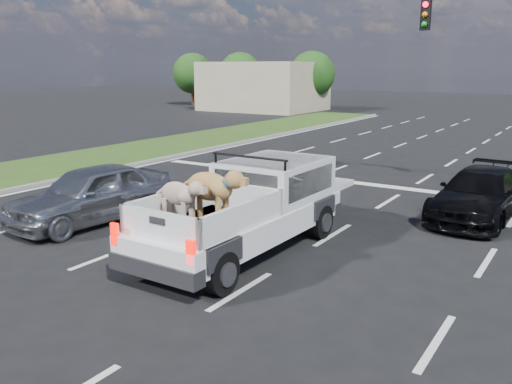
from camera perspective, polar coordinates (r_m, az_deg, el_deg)
ground at (r=11.04m, az=-9.23°, el=-8.33°), size 160.00×160.00×0.00m
road_markings at (r=16.27m, az=6.25°, el=-1.20°), size 17.75×60.00×0.01m
grass_median_left at (r=23.24m, az=-20.77°, el=2.45°), size 5.00×60.00×0.10m
curb_left at (r=21.35m, az=-16.80°, el=1.92°), size 0.15×60.00×0.14m
building_left at (r=51.28m, az=0.80°, el=11.07°), size 10.00×8.00×4.40m
tree_far_a at (r=58.69m, az=-6.67°, el=12.30°), size 4.20×4.20×5.40m
tree_far_b at (r=55.11m, az=-1.70°, el=12.34°), size 4.20×4.20×5.40m
tree_far_c at (r=51.05m, az=5.92°, el=12.21°), size 4.20×4.20×5.40m
pickup_truck at (r=11.83m, az=-0.97°, el=-1.56°), size 2.23×5.71×2.13m
silver_sedan at (r=14.73m, az=-16.95°, el=-0.17°), size 2.24×4.64×1.53m
black_coupe at (r=15.67m, az=22.50°, el=-0.22°), size 2.18×4.69×1.32m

